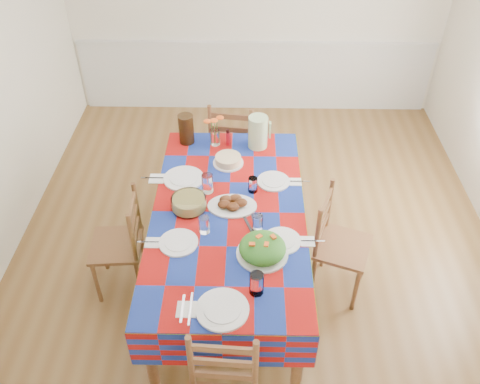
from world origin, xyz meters
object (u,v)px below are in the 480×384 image
object	(u,v)px
chair_far	(233,145)
chair_right	(337,245)
tea_pitcher	(186,129)
chair_left	(122,245)
meat_platter	(232,204)
dining_table	(229,221)
green_pitcher	(258,132)

from	to	relation	value
chair_far	chair_right	bearing A→B (deg)	130.77
tea_pitcher	chair_left	world-z (taller)	tea_pitcher
meat_platter	chair_left	bearing A→B (deg)	-176.51
dining_table	meat_platter	size ratio (longest dim) A/B	5.73
chair_far	meat_platter	bearing A→B (deg)	99.20
meat_platter	chair_far	size ratio (longest dim) A/B	0.37
meat_platter	green_pitcher	xyz separation A→B (m)	(0.20, 0.83, 0.12)
green_pitcher	chair_far	world-z (taller)	green_pitcher
dining_table	chair_left	distance (m)	0.93
tea_pitcher	chair_right	distance (m)	1.67
meat_platter	green_pitcher	size ratio (longest dim) A/B	1.29
meat_platter	chair_right	size ratio (longest dim) A/B	0.39
chair_far	dining_table	bearing A→B (deg)	98.05
dining_table	green_pitcher	bearing A→B (deg)	75.48
chair_far	chair_right	world-z (taller)	chair_far
dining_table	green_pitcher	size ratio (longest dim) A/B	7.40
chair_right	dining_table	bearing A→B (deg)	111.32
dining_table	tea_pitcher	size ratio (longest dim) A/B	8.03
tea_pitcher	chair_far	distance (m)	0.76
green_pitcher	chair_left	xyz separation A→B (m)	(-1.11, -0.89, -0.53)
chair_left	chair_right	bearing A→B (deg)	86.11
green_pitcher	dining_table	bearing A→B (deg)	-104.52
dining_table	tea_pitcher	xyz separation A→B (m)	(-0.41, 0.95, 0.23)
green_pitcher	tea_pitcher	distance (m)	0.64
dining_table	chair_left	size ratio (longest dim) A/B	2.27
meat_platter	chair_right	bearing A→B (deg)	-2.86
tea_pitcher	chair_left	xyz separation A→B (m)	(-0.47, -0.94, -0.52)
dining_table	tea_pitcher	distance (m)	1.06
chair_right	green_pitcher	bearing A→B (deg)	56.96
tea_pitcher	chair_far	world-z (taller)	tea_pitcher
dining_table	chair_far	distance (m)	1.41
chair_right	tea_pitcher	bearing A→B (deg)	74.53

